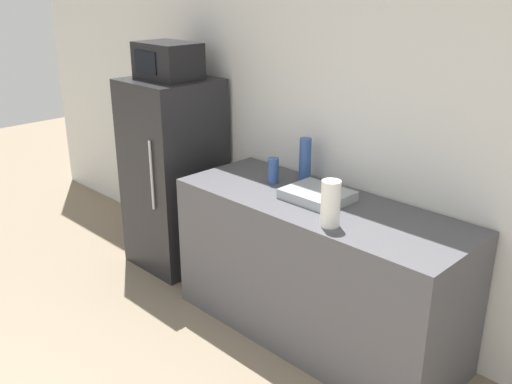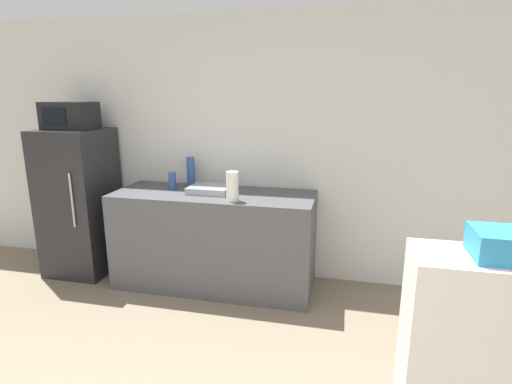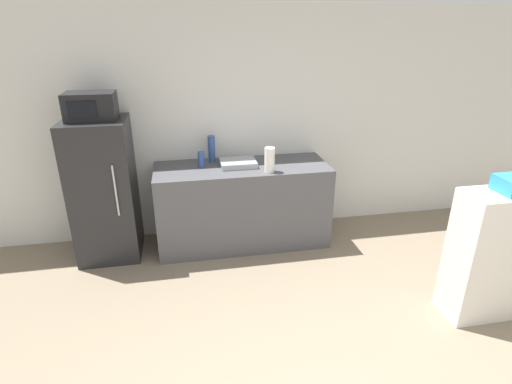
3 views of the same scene
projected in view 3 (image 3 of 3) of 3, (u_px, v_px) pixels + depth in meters
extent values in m
cube|color=silver|center=(242.00, 125.00, 4.61)|extent=(8.00, 0.06, 2.60)
cube|color=#232326|center=(104.00, 190.00, 4.21)|extent=(0.63, 0.63, 1.50)
cylinder|color=#B7B7BC|center=(116.00, 191.00, 3.89)|extent=(0.02, 0.02, 0.53)
cube|color=black|center=(91.00, 106.00, 3.87)|extent=(0.47, 0.33, 0.27)
cube|color=black|center=(82.00, 110.00, 3.71)|extent=(0.26, 0.01, 0.16)
cube|color=#4C4C51|center=(243.00, 205.00, 4.55)|extent=(1.91, 0.70, 0.93)
cube|color=#9EA3A8|center=(238.00, 163.00, 4.38)|extent=(0.39, 0.32, 0.06)
cylinder|color=#2D4C8C|center=(212.00, 149.00, 4.47)|extent=(0.08, 0.08, 0.30)
cylinder|color=#2D4C8C|center=(201.00, 159.00, 4.32)|extent=(0.07, 0.07, 0.17)
cube|color=white|center=(502.00, 254.00, 3.37)|extent=(0.86, 0.35, 1.14)
cylinder|color=white|center=(270.00, 160.00, 4.16)|extent=(0.11, 0.11, 0.26)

